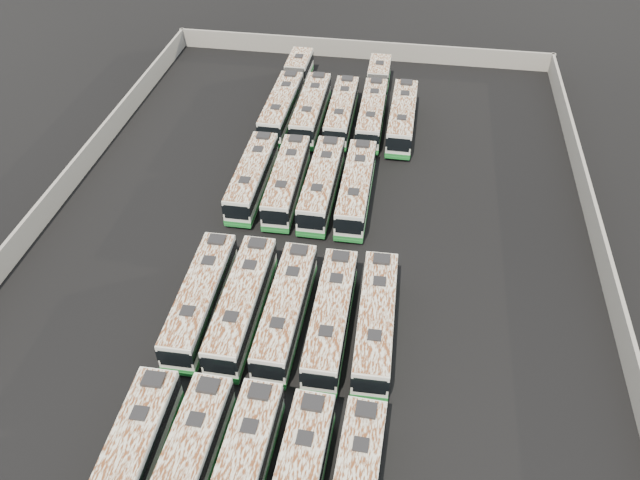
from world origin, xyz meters
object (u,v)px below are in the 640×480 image
Objects in this scene: bus_front_left at (184,473)px; bus_midfront_far_right at (376,321)px; bus_front_far_left at (128,467)px; bus_midback_right at (356,188)px; bus_back_left at (311,109)px; bus_midfront_center at (286,310)px; bus_midfront_left at (242,304)px; bus_back_right at (374,100)px; bus_midfront_right at (331,317)px; bus_midback_center at (322,184)px; bus_midfront_far_left at (201,298)px; bus_midback_far_left at (252,177)px; bus_back_far_right at (402,117)px; bus_back_far_left at (288,93)px; bus_midback_left at (287,181)px; bus_back_center at (342,112)px.

bus_front_left reaches higher than bus_midfront_far_right.
bus_front_far_left reaches higher than bus_midback_right.
bus_back_left is at bearing 91.19° from bus_front_left.
bus_midfront_center is 0.98× the size of bus_midback_right.
bus_back_left reaches higher than bus_midback_right.
bus_midfront_left is 30.93m from bus_back_right.
bus_back_right is (0.00, 30.52, -0.02)m from bus_midfront_right.
bus_midback_center is 12.91m from bus_back_left.
bus_midfront_far_left is 14.85m from bus_midback_far_left.
bus_back_far_right is (12.33, 39.92, -0.02)m from bus_front_far_left.
bus_back_left reaches higher than bus_midfront_far_right.
bus_back_right is (9.25, 43.06, -0.07)m from bus_front_far_left.
bus_front_left reaches higher than bus_midfront_center.
bus_midback_right is 18.04m from bus_back_far_left.
bus_front_far_left is at bearing -103.31° from bus_midfront_left.
bus_midback_left is at bearing -126.16° from bus_back_far_right.
bus_midback_left is at bearing -104.12° from bus_back_center.
bus_front_far_left is at bearing -89.52° from bus_back_far_left.
bus_midfront_center is 15.01m from bus_midback_right.
bus_midback_far_left is at bearing 121.03° from bus_midfront_right.
bus_midback_left is 0.98× the size of bus_back_left.
bus_front_left reaches higher than bus_midfront_right.
bus_back_right is at bearing 43.07° from bus_back_center.
bus_midback_far_left is at bearing -103.84° from bus_back_left.
bus_front_far_left is 42.98m from bus_back_far_left.
bus_midfront_far_right is 32.64m from bus_back_far_left.
bus_midback_right is (6.05, -0.11, 0.03)m from bus_midback_left.
bus_midfront_left is 1.00× the size of bus_midback_center.
bus_midfront_far_left is 0.66× the size of bus_back_right.
bus_front_far_left reaches higher than bus_midfront_right.
bus_midback_right is 12.90m from bus_back_far_right.
bus_midfront_right is 0.99× the size of bus_midfront_far_right.
bus_back_center is at bearing 2.49° from bus_back_left.
bus_back_left is (-0.05, 12.51, 0.04)m from bus_midback_left.
bus_midback_center is 1.00× the size of bus_midback_right.
bus_back_far_left is at bearing 89.09° from bus_midfront_far_left.
bus_midfront_center is at bearing 178.45° from bus_midfront_far_right.
bus_midback_center reaches higher than bus_midback_far_left.
bus_back_far_left is (-2.95, 30.22, -0.02)m from bus_midfront_left.
bus_back_center is at bearing 102.82° from bus_midback_right.
bus_front_left is 1.03× the size of bus_midback_far_left.
bus_midback_left is 6.05m from bus_midback_right.
bus_midback_right is 13.10m from bus_back_center.
bus_back_left reaches higher than bus_back_far_left.
bus_midback_right is (6.11, 27.22, 0.00)m from bus_front_left.
bus_midfront_far_left is at bearing 179.45° from bus_midfront_left.
bus_midfront_left is 1.00× the size of bus_midback_right.
bus_back_far_right is at bearing 75.60° from bus_midback_right.
bus_back_right is (9.17, 30.26, -0.04)m from bus_midfront_far_left.
bus_midfront_left is 1.00× the size of bus_back_left.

